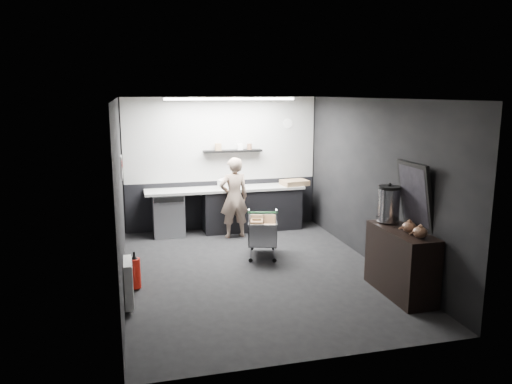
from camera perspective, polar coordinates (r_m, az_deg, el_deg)
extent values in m
plane|color=black|center=(8.01, -0.11, -9.06)|extent=(5.50, 5.50, 0.00)
plane|color=silver|center=(7.51, -0.12, 10.64)|extent=(5.50, 5.50, 0.00)
plane|color=black|center=(10.30, -3.90, 3.26)|extent=(5.50, 0.00, 5.50)
plane|color=black|center=(5.10, 7.57, -5.20)|extent=(5.50, 0.00, 5.50)
plane|color=black|center=(7.42, -15.26, -0.28)|extent=(0.00, 5.50, 5.50)
plane|color=black|center=(8.36, 13.29, 1.10)|extent=(0.00, 5.50, 5.50)
cube|color=#B8B8B3|center=(10.22, -3.92, 6.03)|extent=(3.95, 0.02, 1.70)
cube|color=black|center=(10.43, -3.82, -1.38)|extent=(3.95, 0.02, 1.00)
cube|color=black|center=(10.17, -2.68, 4.71)|extent=(1.20, 0.22, 0.04)
cylinder|color=white|center=(10.53, 3.65, 7.82)|extent=(0.20, 0.03, 0.20)
cube|color=silver|center=(8.67, -15.11, 2.71)|extent=(0.02, 0.30, 0.40)
cube|color=red|center=(8.66, -15.10, 3.17)|extent=(0.02, 0.22, 0.10)
cube|color=white|center=(6.83, -14.38, -9.99)|extent=(0.10, 0.50, 0.60)
cube|color=white|center=(9.31, -2.98, 10.57)|extent=(2.40, 0.20, 0.04)
cube|color=black|center=(10.27, -0.47, -1.99)|extent=(2.00, 0.56, 0.85)
cube|color=#ADADA8|center=(10.06, -3.52, 0.33)|extent=(3.20, 0.60, 0.05)
cube|color=#9EA0A5|center=(10.01, -9.98, -2.52)|extent=(0.60, 0.58, 0.85)
cube|color=black|center=(9.63, -9.90, -0.89)|extent=(0.56, 0.02, 0.10)
imported|color=beige|center=(9.66, -2.53, -0.66)|extent=(0.61, 0.43, 1.57)
cube|color=silver|center=(8.65, 0.77, -5.59)|extent=(0.66, 0.84, 0.02)
cube|color=silver|center=(8.54, -0.72, -4.51)|extent=(0.22, 0.72, 0.39)
cube|color=silver|center=(8.66, 2.25, -4.30)|extent=(0.22, 0.72, 0.39)
cube|color=silver|center=(8.27, 1.43, -5.06)|extent=(0.47, 0.15, 0.39)
cube|color=silver|center=(8.94, 0.16, -3.79)|extent=(0.47, 0.15, 0.39)
cylinder|color=silver|center=(8.34, 0.03, -7.15)|extent=(0.02, 0.02, 0.26)
cylinder|color=silver|center=(8.44, 2.68, -6.93)|extent=(0.02, 0.02, 0.26)
cylinder|color=silver|center=(8.95, -1.04, -5.84)|extent=(0.02, 0.02, 0.26)
cylinder|color=silver|center=(9.05, 1.44, -5.66)|extent=(0.02, 0.02, 0.26)
cylinder|color=green|center=(8.10, 1.56, -2.36)|extent=(0.47, 0.16, 0.03)
cube|color=brown|center=(8.66, -0.05, -4.38)|extent=(0.27, 0.31, 0.33)
cube|color=brown|center=(8.54, 1.75, -4.73)|extent=(0.25, 0.29, 0.30)
cylinder|color=black|center=(8.37, 0.03, -7.89)|extent=(0.08, 0.05, 0.07)
cylinder|color=black|center=(8.98, -1.03, -6.54)|extent=(0.08, 0.05, 0.07)
cylinder|color=black|center=(8.48, 2.67, -7.66)|extent=(0.08, 0.05, 0.07)
cylinder|color=black|center=(9.08, 1.44, -6.34)|extent=(0.08, 0.05, 0.07)
cube|color=black|center=(7.29, 16.22, -7.73)|extent=(0.47, 1.24, 0.93)
cylinder|color=silver|center=(7.44, 14.91, -1.46)|extent=(0.31, 0.31, 0.48)
cylinder|color=black|center=(7.39, 15.02, 0.50)|extent=(0.31, 0.31, 0.04)
sphere|color=black|center=(7.38, 15.03, 0.82)|extent=(0.05, 0.05, 0.05)
ellipsoid|color=brown|center=(7.01, 17.11, -3.85)|extent=(0.19, 0.19, 0.15)
ellipsoid|color=brown|center=(6.80, 18.24, -4.39)|extent=(0.19, 0.19, 0.15)
cube|color=black|center=(7.19, 17.74, -0.37)|extent=(0.21, 0.73, 0.93)
cube|color=black|center=(7.18, 17.58, -0.38)|extent=(0.15, 0.62, 0.80)
cylinder|color=red|center=(7.45, -13.67, -9.00)|extent=(0.16, 0.16, 0.44)
cone|color=black|center=(7.37, -13.76, -7.22)|extent=(0.11, 0.11, 0.07)
cylinder|color=black|center=(7.35, -13.77, -6.89)|extent=(0.03, 0.03, 0.07)
cube|color=#967450|center=(10.36, 4.42, 1.08)|extent=(0.57, 0.47, 0.10)
cylinder|color=beige|center=(10.03, -3.62, 0.99)|extent=(0.19, 0.19, 0.19)
cube|color=white|center=(9.98, -3.73, 0.91)|extent=(0.23, 0.20, 0.18)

